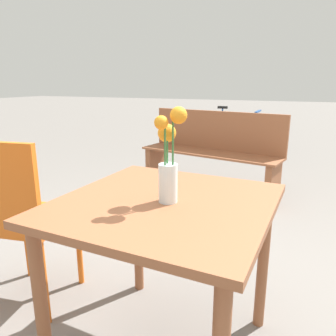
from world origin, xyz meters
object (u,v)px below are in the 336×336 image
cafe_chair (18,214)px  bicycle (232,131)px  bench_near (212,150)px  table_front (165,225)px  flower_vase (168,163)px

cafe_chair → bicycle: size_ratio=0.57×
cafe_chair → bench_near: (0.36, 2.15, -0.07)m
bench_near → bicycle: bench_near is taller
bench_near → cafe_chair: bearing=-99.6°
table_front → flower_vase: flower_vase is taller
cafe_chair → bench_near: size_ratio=0.60×
flower_vase → cafe_chair: (-0.80, -0.00, -0.33)m
bench_near → flower_vase: bearing=-78.5°
cafe_chair → table_front: bearing=0.8°
cafe_chair → bicycle: 4.42m
table_front → bench_near: size_ratio=0.56×
table_front → flower_vase: size_ratio=2.34×
cafe_chair → bench_near: 2.18m
flower_vase → bicycle: 4.50m
bench_near → bicycle: size_ratio=0.95×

